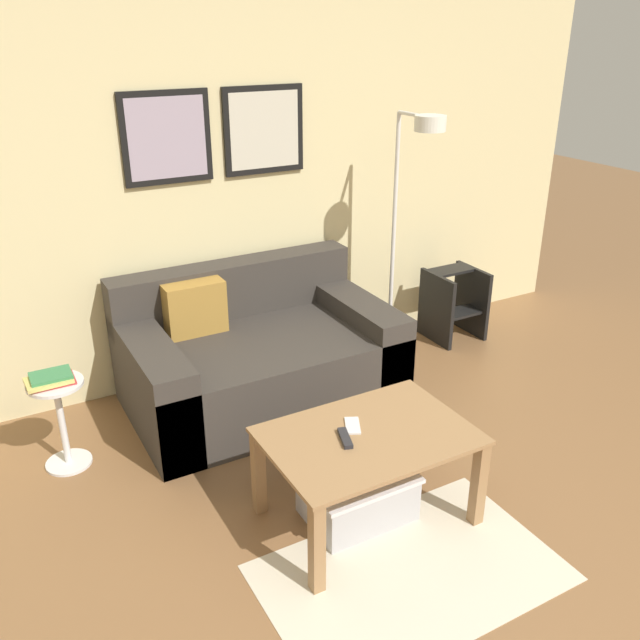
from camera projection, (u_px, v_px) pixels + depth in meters
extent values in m
cube|color=beige|center=(228.00, 180.00, 4.21)|extent=(5.60, 0.06, 2.55)
cube|color=black|center=(167.00, 138.00, 3.88)|extent=(0.53, 0.02, 0.53)
cube|color=#A393A8|center=(167.00, 138.00, 3.87)|extent=(0.46, 0.01, 0.46)
cube|color=black|center=(264.00, 130.00, 4.16)|extent=(0.53, 0.02, 0.53)
cube|color=beige|center=(265.00, 130.00, 4.15)|extent=(0.46, 0.01, 0.46)
cube|color=beige|center=(411.00, 572.00, 2.92)|extent=(1.28, 0.80, 0.01)
cube|color=#38332D|center=(261.00, 369.00, 4.15)|extent=(1.58, 0.99, 0.45)
cube|color=#38332D|center=(233.00, 288.00, 4.30)|extent=(1.58, 0.20, 0.35)
cube|color=#38332D|center=(153.00, 387.00, 3.83)|extent=(0.24, 0.99, 0.57)
cube|color=#38332D|center=(354.00, 337.00, 4.42)|extent=(0.24, 0.99, 0.57)
cube|color=#A87A33|center=(195.00, 308.00, 4.03)|extent=(0.36, 0.14, 0.32)
cube|color=#997047|center=(369.00, 436.00, 3.08)|extent=(0.93, 0.65, 0.02)
cube|color=#997047|center=(317.00, 548.00, 2.75)|extent=(0.06, 0.06, 0.44)
cube|color=#997047|center=(479.00, 483.00, 3.13)|extent=(0.06, 0.06, 0.44)
cube|color=#997047|center=(259.00, 472.00, 3.21)|extent=(0.06, 0.06, 0.44)
cube|color=#997047|center=(406.00, 424.00, 3.59)|extent=(0.06, 0.06, 0.44)
cube|color=#B2B2B7|center=(357.00, 496.00, 3.22)|extent=(0.48, 0.35, 0.22)
cube|color=silver|center=(358.00, 476.00, 3.17)|extent=(0.51, 0.38, 0.02)
cylinder|color=white|center=(388.00, 351.00, 4.86)|extent=(0.25, 0.25, 0.02)
cylinder|color=white|center=(393.00, 240.00, 4.52)|extent=(0.03, 0.03, 1.64)
cylinder|color=white|center=(414.00, 115.00, 4.06)|extent=(0.02, 0.31, 0.02)
cylinder|color=white|center=(430.00, 123.00, 3.95)|extent=(0.19, 0.19, 0.09)
cylinder|color=white|center=(69.00, 462.00, 3.64)|extent=(0.24, 0.24, 0.01)
cylinder|color=white|center=(62.00, 424.00, 3.54)|extent=(0.04, 0.04, 0.47)
cylinder|color=white|center=(55.00, 384.00, 3.45)|extent=(0.28, 0.28, 0.02)
cube|color=#B73333|center=(53.00, 381.00, 3.44)|extent=(0.21, 0.17, 0.01)
cube|color=#D8C666|center=(49.00, 380.00, 3.42)|extent=(0.23, 0.17, 0.02)
cube|color=#387F4C|center=(51.00, 375.00, 3.43)|extent=(0.20, 0.15, 0.02)
cube|color=#232328|center=(345.00, 438.00, 3.03)|extent=(0.08, 0.16, 0.02)
cube|color=silver|center=(353.00, 426.00, 3.13)|extent=(0.12, 0.15, 0.01)
cube|color=black|center=(436.00, 309.00, 4.94)|extent=(0.03, 0.38, 0.52)
cube|color=black|center=(471.00, 300.00, 5.08)|extent=(0.03, 0.38, 0.52)
cube|color=black|center=(459.00, 313.00, 4.97)|extent=(0.30, 0.17, 0.02)
cube|color=black|center=(451.00, 270.00, 4.96)|extent=(0.30, 0.17, 0.02)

